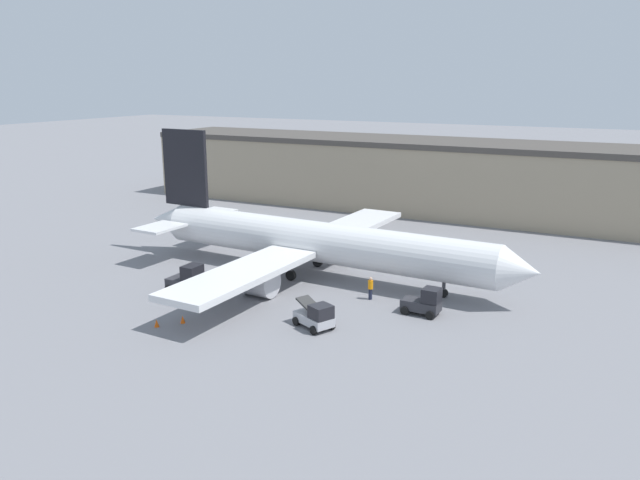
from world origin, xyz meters
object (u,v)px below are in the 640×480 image
safety_cone_far (183,319)px  baggage_tug (424,302)px  belt_loader_truck (316,316)px  airplane (309,241)px  pushback_tug (188,280)px  safety_cone_near (157,323)px  ground_crew_worker (370,288)px

safety_cone_far → baggage_tug: bearing=32.8°
baggage_tug → belt_loader_truck: 8.45m
airplane → belt_loader_truck: bearing=-57.3°
pushback_tug → safety_cone_near: pushback_tug is taller
airplane → pushback_tug: bearing=-123.0°
airplane → ground_crew_worker: bearing=-23.6°
baggage_tug → ground_crew_worker: bearing=168.2°
belt_loader_truck → safety_cone_near: belt_loader_truck is taller
safety_cone_far → safety_cone_near: bearing=-129.5°
ground_crew_worker → baggage_tug: bearing=-77.8°
ground_crew_worker → belt_loader_truck: 7.34m
ground_crew_worker → safety_cone_far: size_ratio=3.36×
belt_loader_truck → safety_cone_near: bearing=-128.5°
belt_loader_truck → pushback_tug: size_ratio=1.21×
ground_crew_worker → baggage_tug: (4.84, -1.23, -0.03)m
airplane → safety_cone_near: (-3.72, -15.85, -2.81)m
belt_loader_truck → ground_crew_worker: bearing=106.9°
ground_crew_worker → belt_loader_truck: size_ratio=0.55×
pushback_tug → safety_cone_near: (2.70, -6.80, -0.82)m
ground_crew_worker → safety_cone_near: size_ratio=3.36×
baggage_tug → safety_cone_far: (-14.86, -9.56, -0.68)m
airplane → ground_crew_worker: airplane is taller
baggage_tug → pushback_tug: size_ratio=1.04×
baggage_tug → pushback_tug: pushback_tug is taller
ground_crew_worker → safety_cone_far: (-10.02, -10.79, -0.71)m
airplane → safety_cone_far: size_ratio=70.14×
pushback_tug → safety_cone_far: (3.86, -5.38, -0.82)m
airplane → ground_crew_worker: 8.56m
belt_loader_truck → pushback_tug: 12.93m
belt_loader_truck → safety_cone_far: bearing=-133.1°
ground_crew_worker → belt_loader_truck: bearing=-162.1°
airplane → safety_cone_near: bearing=-100.8°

